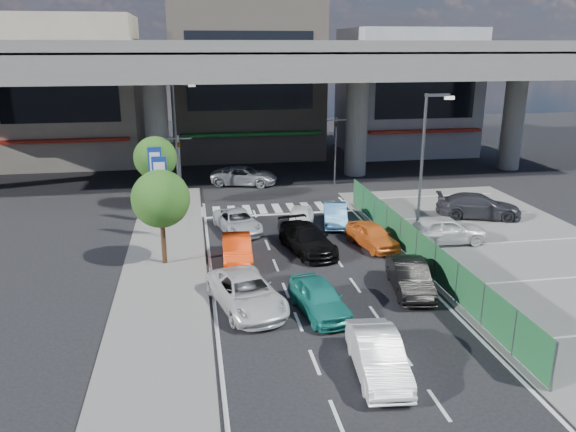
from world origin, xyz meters
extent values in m
plane|color=black|center=(0.00, 0.00, 0.00)|extent=(120.00, 120.00, 0.00)
cube|color=slate|center=(11.00, 2.00, 0.03)|extent=(12.00, 28.00, 0.06)
cube|color=slate|center=(-7.00, 4.00, 0.06)|extent=(4.00, 30.00, 0.12)
cylinder|color=slate|center=(-8.00, 22.00, 4.00)|extent=(1.80, 1.80, 8.00)
cylinder|color=slate|center=(8.00, 22.00, 4.00)|extent=(1.80, 1.80, 8.00)
cylinder|color=slate|center=(22.00, 22.00, 4.00)|extent=(1.80, 1.80, 8.00)
cube|color=slate|center=(0.00, 22.00, 9.00)|extent=(64.00, 14.00, 2.00)
cube|color=slate|center=(0.00, 15.20, 10.30)|extent=(64.00, 0.40, 0.90)
cube|color=slate|center=(0.00, 28.80, 10.30)|extent=(64.00, 0.40, 0.90)
cube|color=gray|center=(-16.00, 32.00, 6.50)|extent=(12.00, 10.00, 13.00)
cube|color=#9F1E13|center=(-16.00, 26.90, 2.80)|extent=(10.80, 1.60, 0.25)
cube|color=black|center=(-16.00, 26.98, 7.15)|extent=(9.60, 0.10, 5.85)
cube|color=gray|center=(0.00, 33.00, 7.50)|extent=(14.00, 10.00, 15.00)
cube|color=#156C25|center=(0.00, 27.90, 2.80)|extent=(12.60, 1.60, 0.25)
cube|color=black|center=(0.00, 27.98, 8.25)|extent=(11.20, 0.10, 6.75)
cube|color=gray|center=(16.00, 32.00, 6.00)|extent=(12.00, 10.00, 12.00)
cube|color=#9F1E13|center=(16.00, 26.90, 2.80)|extent=(10.80, 1.60, 0.25)
cube|color=black|center=(16.00, 26.98, 6.60)|extent=(9.60, 0.10, 5.40)
cylinder|color=#595B60|center=(-6.20, 12.00, 2.60)|extent=(0.14, 0.14, 5.20)
cube|color=#595B60|center=(-6.20, 12.00, 5.00)|extent=(1.60, 0.08, 0.08)
imported|color=black|center=(-6.20, 12.00, 4.70)|extent=(0.26, 1.24, 0.50)
cylinder|color=#595B60|center=(5.50, 19.00, 2.60)|extent=(0.14, 0.14, 5.20)
cube|color=#595B60|center=(5.50, 19.00, 5.00)|extent=(1.60, 0.08, 0.08)
imported|color=black|center=(5.50, 19.00, 4.70)|extent=(0.26, 1.24, 0.50)
cylinder|color=#595B60|center=(7.00, 6.00, 4.00)|extent=(0.16, 0.16, 8.00)
cube|color=#595B60|center=(7.60, 6.00, 7.90)|extent=(1.40, 0.15, 0.15)
cube|color=silver|center=(8.30, 6.00, 7.75)|extent=(0.50, 0.22, 0.18)
cylinder|color=#595B60|center=(-6.50, 18.00, 4.00)|extent=(0.16, 0.16, 8.00)
cube|color=#595B60|center=(-5.90, 18.00, 7.90)|extent=(1.40, 0.15, 0.15)
cube|color=silver|center=(-5.20, 18.00, 7.75)|extent=(0.50, 0.22, 0.18)
cylinder|color=#595B60|center=(-7.20, 8.00, 1.10)|extent=(0.10, 0.10, 2.20)
cube|color=navy|center=(-7.20, 8.00, 3.20)|extent=(0.80, 0.12, 3.00)
cube|color=white|center=(-7.20, 7.93, 3.20)|extent=(0.60, 0.02, 2.40)
cylinder|color=#595B60|center=(-7.60, 11.00, 1.10)|extent=(0.10, 0.10, 2.20)
cube|color=navy|center=(-7.60, 11.00, 3.20)|extent=(0.80, 0.12, 3.00)
cube|color=white|center=(-7.60, 10.93, 3.20)|extent=(0.60, 0.02, 2.40)
cylinder|color=#382314|center=(-7.00, 4.00, 1.20)|extent=(0.24, 0.24, 2.40)
sphere|color=#1D4814|center=(-7.00, 4.00, 3.40)|extent=(2.80, 2.80, 2.80)
cylinder|color=#382314|center=(-7.80, 14.50, 1.20)|extent=(0.24, 0.24, 2.40)
sphere|color=#1D4814|center=(-7.80, 14.50, 3.40)|extent=(2.80, 2.80, 2.80)
imported|color=white|center=(0.29, -7.04, 0.69)|extent=(1.84, 4.31, 1.38)
imported|color=silver|center=(-3.47, -1.46, 0.69)|extent=(3.39, 5.37, 1.38)
imported|color=teal|center=(-0.62, -2.41, 0.68)|extent=(2.22, 4.20, 1.36)
imported|color=black|center=(3.75, -1.07, 0.69)|extent=(2.13, 4.37, 1.38)
imported|color=red|center=(-3.43, 3.83, 0.67)|extent=(1.58, 4.09, 1.33)
imported|color=black|center=(0.34, 4.68, 0.69)|extent=(2.82, 5.04, 1.38)
imported|color=orange|center=(3.93, 4.78, 0.65)|extent=(2.37, 4.08, 1.31)
imported|color=silver|center=(-2.99, 8.61, 0.61)|extent=(2.90, 4.72, 1.22)
imported|color=white|center=(0.72, 8.53, 0.64)|extent=(2.42, 4.02, 1.28)
imported|color=#5095CD|center=(2.94, 8.91, 0.63)|extent=(2.10, 4.03, 1.26)
imported|color=#ACAFB4|center=(-1.49, 19.97, 0.71)|extent=(5.56, 3.70, 1.42)
imported|color=silver|center=(7.97, 4.53, 0.83)|extent=(4.57, 1.94, 1.54)
imported|color=#303036|center=(12.11, 8.66, 0.81)|extent=(5.53, 3.59, 1.49)
cone|color=#E9510C|center=(6.22, 4.22, 0.40)|extent=(0.46, 0.46, 0.68)
camera|label=1|loc=(-5.40, -22.58, 10.46)|focal=35.00mm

